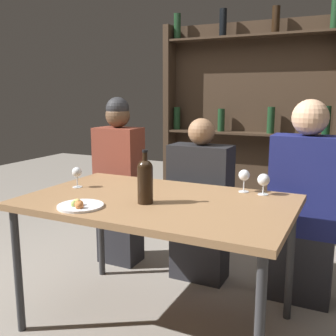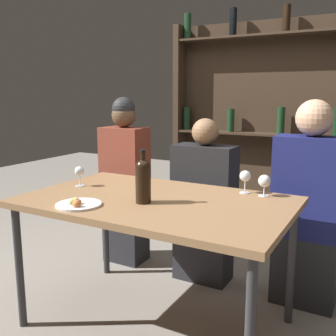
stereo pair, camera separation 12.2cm
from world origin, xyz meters
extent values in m
plane|color=gray|center=(0.00, 0.00, 0.00)|extent=(10.00, 10.00, 0.00)
cube|color=olive|center=(0.00, 0.00, 0.73)|extent=(1.45, 0.90, 0.04)
cylinder|color=#2D2D30|center=(-0.67, -0.39, 0.36)|extent=(0.04, 0.04, 0.72)
cylinder|color=#2D2D30|center=(-0.67, 0.39, 0.36)|extent=(0.04, 0.04, 0.72)
cylinder|color=#2D2D30|center=(0.67, 0.39, 0.36)|extent=(0.04, 0.04, 0.72)
cube|color=#38281C|center=(0.00, 1.92, 0.99)|extent=(1.59, 0.02, 1.98)
cube|color=#38281C|center=(-0.80, 1.81, 0.99)|extent=(0.06, 0.18, 1.98)
cube|color=#38281C|center=(0.00, 1.81, 0.95)|extent=(1.51, 0.18, 0.02)
cylinder|color=#19381E|center=(-0.71, 1.82, 1.07)|extent=(0.07, 0.07, 0.23)
cylinder|color=#19381E|center=(-0.24, 1.82, 1.07)|extent=(0.07, 0.07, 0.22)
cylinder|color=#19381E|center=(0.23, 1.82, 1.08)|extent=(0.07, 0.07, 0.24)
cube|color=#38281C|center=(0.00, 1.81, 1.83)|extent=(1.51, 0.18, 0.02)
cylinder|color=#19381E|center=(-0.71, 1.82, 1.96)|extent=(0.07, 0.07, 0.25)
cylinder|color=black|center=(-0.24, 1.81, 1.96)|extent=(0.07, 0.07, 0.25)
cylinder|color=black|center=(0.24, 1.81, 1.96)|extent=(0.07, 0.07, 0.23)
cylinder|color=black|center=(-0.02, -0.10, 0.85)|extent=(0.08, 0.08, 0.19)
sphere|color=black|center=(-0.02, -0.10, 0.94)|extent=(0.08, 0.08, 0.08)
cylinder|color=black|center=(-0.02, -0.10, 0.98)|extent=(0.03, 0.03, 0.08)
cylinder|color=black|center=(-0.02, -0.10, 1.03)|extent=(0.03, 0.03, 0.01)
cylinder|color=silver|center=(-0.57, 0.03, 0.75)|extent=(0.06, 0.06, 0.00)
cylinder|color=silver|center=(-0.57, 0.03, 0.79)|extent=(0.01, 0.01, 0.08)
sphere|color=silver|center=(-0.57, 0.03, 0.85)|extent=(0.06, 0.06, 0.06)
cylinder|color=silver|center=(0.50, 0.35, 0.75)|extent=(0.06, 0.06, 0.00)
cylinder|color=silver|center=(0.50, 0.35, 0.79)|extent=(0.01, 0.01, 0.06)
sphere|color=silver|center=(0.50, 0.35, 0.84)|extent=(0.07, 0.07, 0.07)
cylinder|color=silver|center=(0.38, 0.36, 0.75)|extent=(0.06, 0.06, 0.00)
cylinder|color=silver|center=(0.38, 0.36, 0.80)|extent=(0.01, 0.01, 0.08)
sphere|color=silver|center=(0.38, 0.36, 0.85)|extent=(0.07, 0.07, 0.07)
cylinder|color=white|center=(-0.28, -0.31, 0.76)|extent=(0.24, 0.24, 0.01)
sphere|color=#99B256|center=(-0.29, -0.34, 0.78)|extent=(0.04, 0.04, 0.04)
sphere|color=#C67038|center=(-0.25, -0.36, 0.78)|extent=(0.04, 0.04, 0.04)
sphere|color=#C67038|center=(-0.28, -0.34, 0.77)|extent=(0.03, 0.03, 0.03)
sphere|color=#C67038|center=(-0.28, -0.32, 0.77)|extent=(0.03, 0.03, 0.03)
sphere|color=#E5BC66|center=(-0.29, -0.32, 0.78)|extent=(0.04, 0.04, 0.04)
cube|color=#26262B|center=(-0.67, 0.66, 0.23)|extent=(0.31, 0.22, 0.45)
cube|color=brown|center=(-0.67, 0.66, 0.76)|extent=(0.34, 0.22, 0.62)
sphere|color=brown|center=(-0.67, 0.66, 1.16)|extent=(0.18, 0.18, 0.18)
sphere|color=#262628|center=(-0.67, 0.66, 1.21)|extent=(0.17, 0.17, 0.17)
cube|color=#26262B|center=(0.00, 0.66, 0.23)|extent=(0.39, 0.22, 0.45)
cube|color=black|center=(0.00, 0.66, 0.71)|extent=(0.43, 0.22, 0.52)
sphere|color=#8C6647|center=(0.00, 0.66, 1.07)|extent=(0.18, 0.18, 0.18)
cube|color=#26262B|center=(0.70, 0.66, 0.23)|extent=(0.38, 0.22, 0.45)
cube|color=navy|center=(0.70, 0.66, 0.76)|extent=(0.43, 0.22, 0.62)
sphere|color=tan|center=(0.70, 0.66, 1.18)|extent=(0.22, 0.22, 0.22)
camera|label=1|loc=(0.96, -1.85, 1.32)|focal=42.00mm
camera|label=2|loc=(1.07, -1.79, 1.32)|focal=42.00mm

